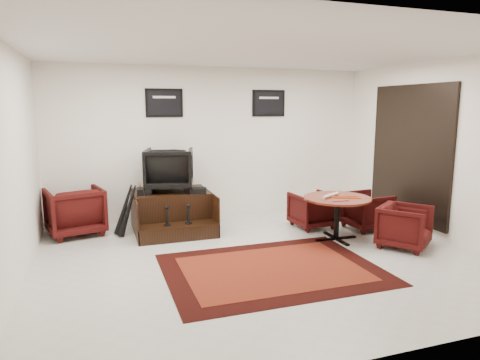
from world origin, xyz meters
name	(u,v)px	position (x,y,z in m)	size (l,w,h in m)	color
ground	(262,259)	(0.00, 0.00, 0.00)	(6.00, 6.00, 0.00)	beige
room_shell	(287,129)	(0.41, 0.12, 1.79)	(6.02, 5.02, 2.81)	white
area_rug	(272,269)	(-0.01, -0.39, 0.01)	(2.74, 2.05, 0.01)	black
shine_podium	(172,212)	(-0.92, 1.86, 0.30)	(1.28, 1.32, 0.66)	black
shine_chair	(169,167)	(-0.92, 2.00, 1.06)	(0.79, 0.74, 0.81)	black
shoes_pair	(144,191)	(-1.38, 1.81, 0.71)	(0.24, 0.29, 0.10)	black
polish_kit	(198,191)	(-0.51, 1.60, 0.70)	(0.26, 0.18, 0.09)	black
umbrella_black	(128,210)	(-1.66, 1.70, 0.43)	(0.32, 0.12, 0.86)	black
umbrella_hooked	(124,209)	(-1.71, 1.83, 0.43)	(0.32, 0.12, 0.86)	black
armchair_side	(75,209)	(-2.48, 2.08, 0.43)	(0.84, 0.79, 0.86)	black
meeting_table	(337,203)	(1.45, 0.46, 0.60)	(1.05, 1.05, 0.69)	#4C130A
table_chair_back	(312,208)	(1.43, 1.23, 0.34)	(0.66, 0.62, 0.68)	black
table_chair_window	(367,209)	(2.28, 0.85, 0.35)	(0.68, 0.63, 0.70)	black
table_chair_corner	(405,224)	(2.21, -0.19, 0.35)	(0.68, 0.64, 0.70)	black
paper_roll	(331,195)	(1.37, 0.53, 0.71)	(0.05, 0.05, 0.42)	silver
table_clutter	(344,198)	(1.52, 0.38, 0.69)	(0.57, 0.34, 0.01)	#EB460D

